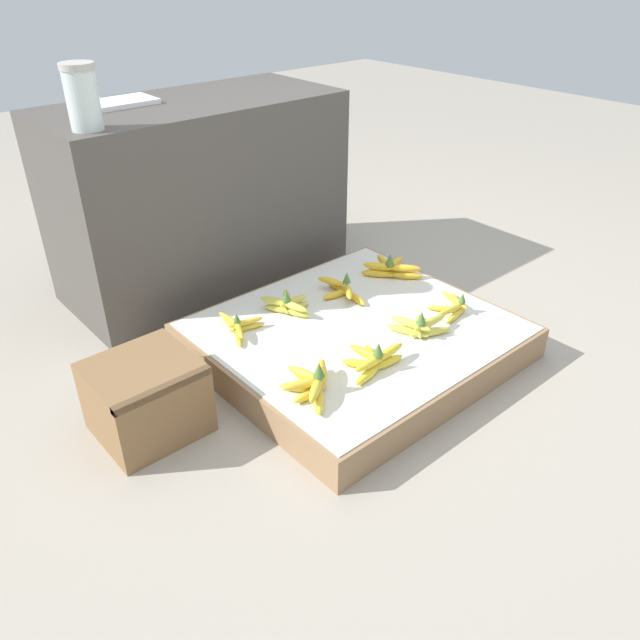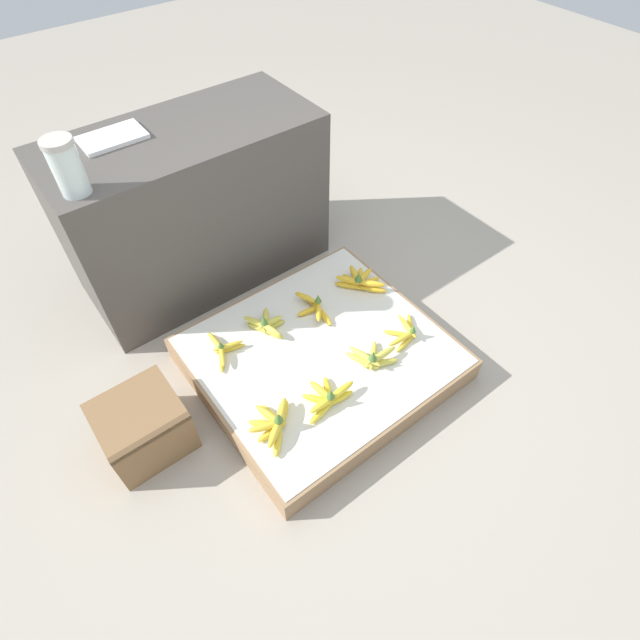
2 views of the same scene
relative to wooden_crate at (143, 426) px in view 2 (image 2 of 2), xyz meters
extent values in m
plane|color=#A89E8E|center=(0.79, -0.12, -0.12)|extent=(10.00, 10.00, 0.00)
cube|color=#997551|center=(0.79, -0.12, -0.06)|extent=(1.06, 0.96, 0.12)
cube|color=silver|center=(0.79, -0.12, 0.00)|extent=(1.03, 0.93, 0.00)
cube|color=#4C4742|center=(0.71, 0.78, 0.28)|extent=(1.22, 0.56, 0.80)
cube|color=olive|center=(0.00, 0.00, 0.00)|extent=(0.32, 0.30, 0.25)
cube|color=brown|center=(0.00, -0.14, 0.11)|extent=(0.32, 0.02, 0.02)
ellipsoid|color=gold|center=(0.46, -0.30, 0.02)|extent=(0.12, 0.11, 0.03)
ellipsoid|color=gold|center=(0.42, -0.28, 0.02)|extent=(0.03, 0.13, 0.03)
ellipsoid|color=gold|center=(0.38, -0.29, 0.02)|extent=(0.12, 0.12, 0.03)
ellipsoid|color=gold|center=(0.39, -0.34, 0.02)|extent=(0.14, 0.03, 0.03)
ellipsoid|color=gold|center=(0.38, -0.38, 0.02)|extent=(0.11, 0.12, 0.03)
ellipsoid|color=gold|center=(0.46, -0.30, 0.05)|extent=(0.12, 0.12, 0.03)
ellipsoid|color=gold|center=(0.41, -0.28, 0.05)|extent=(0.06, 0.14, 0.03)
ellipsoid|color=gold|center=(0.37, -0.32, 0.05)|extent=(0.14, 0.07, 0.03)
ellipsoid|color=gold|center=(0.39, -0.36, 0.05)|extent=(0.13, 0.10, 0.03)
cone|color=#4C7533|center=(0.42, -0.34, 0.09)|extent=(0.04, 0.04, 0.05)
ellipsoid|color=yellow|center=(0.69, -0.38, 0.02)|extent=(0.14, 0.05, 0.03)
ellipsoid|color=yellow|center=(0.68, -0.32, 0.02)|extent=(0.09, 0.14, 0.03)
ellipsoid|color=yellow|center=(0.62, -0.33, 0.02)|extent=(0.10, 0.13, 0.03)
ellipsoid|color=yellow|center=(0.59, -0.38, 0.02)|extent=(0.14, 0.06, 0.03)
ellipsoid|color=yellow|center=(0.71, -0.37, 0.05)|extent=(0.14, 0.04, 0.03)
ellipsoid|color=yellow|center=(0.64, -0.32, 0.05)|extent=(0.05, 0.14, 0.03)
ellipsoid|color=yellow|center=(0.61, -0.37, 0.05)|extent=(0.14, 0.03, 0.03)
cone|color=#4C7533|center=(0.65, -0.37, 0.09)|extent=(0.04, 0.04, 0.05)
ellipsoid|color=gold|center=(0.94, -0.35, 0.02)|extent=(0.16, 0.09, 0.03)
ellipsoid|color=gold|center=(0.95, -0.30, 0.02)|extent=(0.14, 0.13, 0.03)
ellipsoid|color=gold|center=(0.89, -0.29, 0.02)|extent=(0.09, 0.16, 0.03)
ellipsoid|color=gold|center=(0.95, -0.33, 0.05)|extent=(0.16, 0.04, 0.03)
ellipsoid|color=gold|center=(0.90, -0.29, 0.05)|extent=(0.07, 0.16, 0.03)
cone|color=#4C7533|center=(0.91, -0.33, 0.09)|extent=(0.04, 0.04, 0.05)
ellipsoid|color=gold|center=(1.19, -0.27, 0.01)|extent=(0.11, 0.13, 0.02)
ellipsoid|color=gold|center=(1.12, -0.28, 0.01)|extent=(0.11, 0.13, 0.02)
ellipsoid|color=gold|center=(1.11, -0.33, 0.01)|extent=(0.15, 0.06, 0.02)
ellipsoid|color=gold|center=(1.17, -0.28, 0.04)|extent=(0.05, 0.15, 0.02)
ellipsoid|color=gold|center=(1.10, -0.32, 0.04)|extent=(0.15, 0.03, 0.02)
cone|color=#4C7533|center=(1.16, -0.32, 0.07)|extent=(0.03, 0.03, 0.04)
ellipsoid|color=gold|center=(0.41, 0.08, 0.01)|extent=(0.09, 0.13, 0.02)
ellipsoid|color=gold|center=(0.47, 0.12, 0.01)|extent=(0.14, 0.06, 0.02)
ellipsoid|color=gold|center=(0.44, 0.17, 0.01)|extent=(0.04, 0.14, 0.02)
ellipsoid|color=gold|center=(0.42, 0.10, 0.04)|extent=(0.08, 0.13, 0.02)
ellipsoid|color=gold|center=(0.46, 0.12, 0.04)|extent=(0.14, 0.05, 0.02)
ellipsoid|color=gold|center=(0.43, 0.17, 0.04)|extent=(0.02, 0.14, 0.02)
cone|color=#4C7533|center=(0.43, 0.13, 0.06)|extent=(0.03, 0.03, 0.04)
ellipsoid|color=gold|center=(0.67, 0.08, 0.02)|extent=(0.07, 0.13, 0.03)
ellipsoid|color=gold|center=(0.69, 0.11, 0.02)|extent=(0.13, 0.04, 0.03)
ellipsoid|color=gold|center=(0.67, 0.14, 0.02)|extent=(0.09, 0.12, 0.03)
ellipsoid|color=gold|center=(0.64, 0.14, 0.02)|extent=(0.09, 0.12, 0.03)
ellipsoid|color=gold|center=(0.66, 0.08, 0.05)|extent=(0.06, 0.13, 0.03)
ellipsoid|color=gold|center=(0.68, 0.11, 0.05)|extent=(0.13, 0.03, 0.03)
ellipsoid|color=gold|center=(0.68, 0.15, 0.05)|extent=(0.10, 0.12, 0.03)
ellipsoid|color=gold|center=(0.63, 0.16, 0.05)|extent=(0.08, 0.12, 0.03)
cone|color=#4C7533|center=(0.65, 0.11, 0.08)|extent=(0.03, 0.03, 0.05)
ellipsoid|color=gold|center=(0.93, 0.12, 0.02)|extent=(0.03, 0.12, 0.03)
ellipsoid|color=gold|center=(0.88, 0.08, 0.02)|extent=(0.12, 0.05, 0.03)
ellipsoid|color=gold|center=(0.92, 0.01, 0.02)|extent=(0.05, 0.12, 0.03)
ellipsoid|color=gold|center=(0.90, 0.14, 0.04)|extent=(0.07, 0.12, 0.03)
ellipsoid|color=gold|center=(0.90, 0.03, 0.04)|extent=(0.09, 0.11, 0.03)
cone|color=#4C7533|center=(0.93, 0.08, 0.08)|extent=(0.03, 0.03, 0.04)
ellipsoid|color=gold|center=(1.21, 0.01, 0.02)|extent=(0.11, 0.13, 0.03)
ellipsoid|color=gold|center=(1.22, 0.06, 0.02)|extent=(0.14, 0.05, 0.03)
ellipsoid|color=gold|center=(1.21, 0.11, 0.02)|extent=(0.12, 0.12, 0.03)
ellipsoid|color=gold|center=(1.16, 0.11, 0.02)|extent=(0.03, 0.14, 0.03)
ellipsoid|color=gold|center=(1.13, 0.10, 0.02)|extent=(0.11, 0.13, 0.03)
ellipsoid|color=gold|center=(1.21, 0.02, 0.05)|extent=(0.12, 0.12, 0.03)
ellipsoid|color=gold|center=(1.21, 0.08, 0.05)|extent=(0.14, 0.07, 0.03)
ellipsoid|color=gold|center=(1.18, 0.11, 0.05)|extent=(0.08, 0.14, 0.03)
ellipsoid|color=gold|center=(1.14, 0.10, 0.05)|extent=(0.10, 0.13, 0.03)
cone|color=#4C7533|center=(1.16, 0.06, 0.09)|extent=(0.04, 0.04, 0.05)
cylinder|color=silver|center=(0.20, 0.59, 0.78)|extent=(0.11, 0.11, 0.19)
cylinder|color=#B7B2A8|center=(0.20, 0.59, 0.88)|extent=(0.11, 0.11, 0.02)
cube|color=white|center=(0.45, 0.88, 0.69)|extent=(0.26, 0.17, 0.02)
camera|label=1|loc=(-0.60, -1.52, 1.22)|focal=35.00mm
camera|label=2|loc=(-0.03, -1.19, 1.77)|focal=28.00mm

